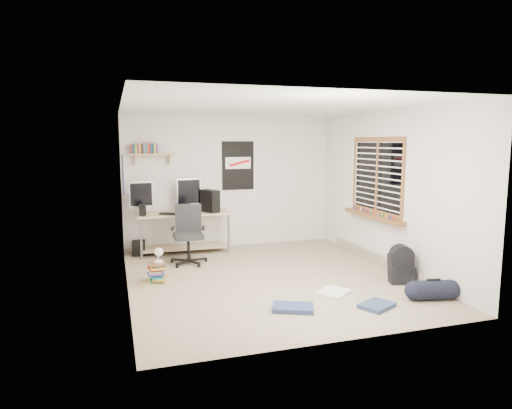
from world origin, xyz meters
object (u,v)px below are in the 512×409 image
object	(u,v)px
backpack	(401,269)
book_stack	(157,272)
office_chair	(188,235)
duffel_bag	(433,289)
desk	(184,232)

from	to	relation	value
backpack	book_stack	bearing A→B (deg)	178.41
office_chair	book_stack	distance (m)	1.10
duffel_bag	desk	bearing A→B (deg)	138.77
desk	office_chair	world-z (taller)	office_chair
office_chair	duffel_bag	bearing A→B (deg)	-33.07
office_chair	book_stack	bearing A→B (deg)	-112.56
desk	office_chair	size ratio (longest dim) A/B	1.71
backpack	duffel_bag	xyz separation A→B (m)	(-0.04, -0.74, -0.06)
book_stack	desk	bearing A→B (deg)	69.48
office_chair	desk	bearing A→B (deg)	98.42
desk	book_stack	distance (m)	1.82
backpack	desk	bearing A→B (deg)	150.43
office_chair	backpack	xyz separation A→B (m)	(2.74, -1.93, -0.29)
desk	book_stack	world-z (taller)	desk
office_chair	backpack	size ratio (longest dim) A/B	2.19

